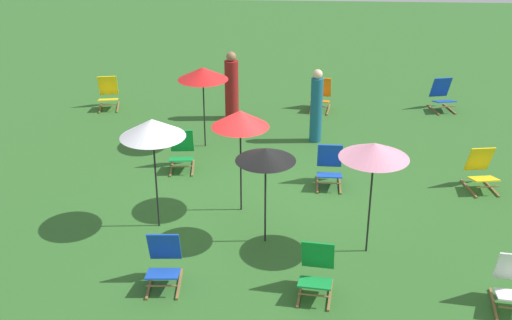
# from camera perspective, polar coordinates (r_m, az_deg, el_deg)

# --- Properties ---
(ground_plane) EXTENTS (40.00, 40.00, 0.00)m
(ground_plane) POSITION_cam_1_polar(r_m,az_deg,el_deg) (11.80, -0.34, -4.64)
(ground_plane) COLOR #2D6026
(deckchair_0) EXTENTS (0.61, 0.83, 0.83)m
(deckchair_0) POSITION_cam_1_polar(r_m,az_deg,el_deg) (17.17, -12.87, 5.68)
(deckchair_0) COLOR olive
(deckchair_0) RESTS_ON ground
(deckchair_1) EXTENTS (0.57, 0.81, 0.83)m
(deckchair_1) POSITION_cam_1_polar(r_m,az_deg,el_deg) (9.61, 5.34, -9.71)
(deckchair_1) COLOR olive
(deckchair_1) RESTS_ON ground
(deckchair_2) EXTENTS (0.63, 0.84, 0.83)m
(deckchair_2) POSITION_cam_1_polar(r_m,az_deg,el_deg) (17.29, 16.06, 5.46)
(deckchair_2) COLOR olive
(deckchair_2) RESTS_ON ground
(deckchair_3) EXTENTS (0.49, 0.77, 0.83)m
(deckchair_3) POSITION_cam_1_polar(r_m,az_deg,el_deg) (12.73, 6.48, -0.64)
(deckchair_3) COLOR olive
(deckchair_3) RESTS_ON ground
(deckchair_4) EXTENTS (0.59, 0.83, 0.83)m
(deckchair_4) POSITION_cam_1_polar(r_m,az_deg,el_deg) (13.24, 19.19, -0.90)
(deckchair_4) COLOR olive
(deckchair_4) RESTS_ON ground
(deckchair_5) EXTENTS (0.55, 0.80, 0.83)m
(deckchair_5) POSITION_cam_1_polar(r_m,az_deg,el_deg) (13.42, -6.56, 0.73)
(deckchair_5) COLOR olive
(deckchair_5) RESTS_ON ground
(deckchair_6) EXTENTS (0.52, 0.79, 0.83)m
(deckchair_6) POSITION_cam_1_polar(r_m,az_deg,el_deg) (9.85, -8.11, -8.90)
(deckchair_6) COLOR olive
(deckchair_6) RESTS_ON ground
(deckchair_7) EXTENTS (0.58, 0.82, 0.83)m
(deckchair_7) POSITION_cam_1_polar(r_m,az_deg,el_deg) (16.71, 5.70, 5.66)
(deckchair_7) COLOR olive
(deckchair_7) RESTS_ON ground
(umbrella_0) EXTENTS (1.01, 1.01, 1.93)m
(umbrella_0) POSITION_cam_1_polar(r_m,az_deg,el_deg) (11.15, -1.39, 3.63)
(umbrella_0) COLOR black
(umbrella_0) RESTS_ON ground
(umbrella_1) EXTENTS (1.09, 1.09, 1.92)m
(umbrella_1) POSITION_cam_1_polar(r_m,az_deg,el_deg) (10.02, 10.37, 0.81)
(umbrella_1) COLOR black
(umbrella_1) RESTS_ON ground
(umbrella_2) EXTENTS (1.09, 1.09, 1.99)m
(umbrella_2) POSITION_cam_1_polar(r_m,az_deg,el_deg) (10.72, -9.11, 2.78)
(umbrella_2) COLOR black
(umbrella_2) RESTS_ON ground
(umbrella_3) EXTENTS (1.09, 1.09, 1.82)m
(umbrella_3) POSITION_cam_1_polar(r_m,az_deg,el_deg) (14.00, -4.70, 7.58)
(umbrella_3) COLOR black
(umbrella_3) RESTS_ON ground
(umbrella_4) EXTENTS (0.97, 0.97, 1.70)m
(umbrella_4) POSITION_cam_1_polar(r_m,az_deg,el_deg) (10.22, 0.85, 0.46)
(umbrella_4) COLOR black
(umbrella_4) RESTS_ON ground
(person_0) EXTENTS (0.34, 0.34, 1.69)m
(person_0) POSITION_cam_1_polar(r_m,az_deg,el_deg) (14.58, 5.33, 4.64)
(person_0) COLOR #195972
(person_0) RESTS_ON ground
(person_1) EXTENTS (0.36, 0.36, 1.69)m
(person_1) POSITION_cam_1_polar(r_m,az_deg,el_deg) (15.88, -2.16, 6.38)
(person_1) COLOR maroon
(person_1) RESTS_ON ground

